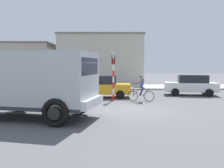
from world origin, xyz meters
TOP-DOWN VIEW (x-y plane):
  - ground_plane at (0.00, 0.00)m, footprint 120.00×120.00m
  - sidewalk_far at (0.00, 13.05)m, footprint 80.00×5.00m
  - truck_foreground at (-4.43, -1.70)m, footprint 5.85×3.75m
  - cyclist at (0.94, 3.31)m, footprint 1.72×0.54m
  - traffic_light_pole at (-0.85, 3.83)m, footprint 0.24×0.43m
  - car_red_near at (-1.64, 5.32)m, footprint 4.02×1.92m
  - car_white_mid at (5.33, 6.62)m, footprint 4.23×2.38m
  - car_far_side at (-5.36, 6.40)m, footprint 4.29×2.61m
  - building_corner_left at (-12.63, 19.62)m, footprint 8.73×6.89m
  - building_mid_block at (-2.10, 19.47)m, footprint 10.32×7.55m

SIDE VIEW (x-z plane):
  - ground_plane at x=0.00m, z-range 0.00..0.00m
  - sidewalk_far at x=0.00m, z-range 0.00..0.16m
  - car_red_near at x=-1.64m, z-range 0.02..1.62m
  - car_white_mid at x=5.33m, z-range 0.02..1.62m
  - car_far_side at x=-5.36m, z-range 0.02..1.62m
  - cyclist at x=0.94m, z-range 0.00..1.72m
  - truck_foreground at x=-4.43m, z-range 0.22..3.12m
  - traffic_light_pole at x=-0.85m, z-range 0.47..3.67m
  - building_corner_left at x=-12.63m, z-range 0.00..5.16m
  - building_mid_block at x=-2.10m, z-range 0.00..6.16m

